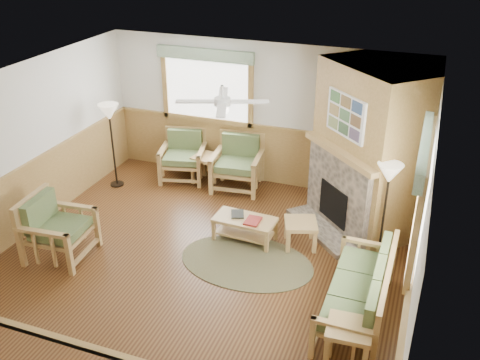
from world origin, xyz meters
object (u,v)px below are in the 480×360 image
(end_table_sofa, at_px, (347,345))
(armchair_left, at_px, (59,228))
(end_table_chairs, at_px, (208,169))
(footstool, at_px, (300,233))
(floor_lamp_right, at_px, (384,213))
(armchair_back_left, at_px, (183,156))
(sofa, at_px, (357,290))
(floor_lamp_left, at_px, (113,146))
(coffee_table, at_px, (245,229))
(armchair_back_right, at_px, (237,164))

(end_table_sofa, bearing_deg, armchair_left, 171.17)
(end_table_chairs, height_order, footstool, end_table_chairs)
(armchair_left, xyz_separation_m, floor_lamp_right, (4.54, 1.59, 0.31))
(armchair_back_left, bearing_deg, end_table_sofa, -57.90)
(sofa, relative_size, floor_lamp_right, 1.17)
(footstool, bearing_deg, end_table_chairs, 145.80)
(end_table_chairs, height_order, floor_lamp_left, floor_lamp_left)
(footstool, distance_m, floor_lamp_right, 1.34)
(coffee_table, distance_m, floor_lamp_right, 2.17)
(armchair_left, bearing_deg, armchair_back_left, -15.57)
(end_table_chairs, distance_m, floor_lamp_left, 1.83)
(sofa, height_order, end_table_sofa, sofa)
(armchair_left, distance_m, footstool, 3.68)
(armchair_back_left, height_order, floor_lamp_right, floor_lamp_right)
(armchair_back_left, bearing_deg, floor_lamp_right, -34.27)
(sofa, relative_size, floor_lamp_left, 1.14)
(armchair_left, bearing_deg, armchair_back_right, -34.05)
(coffee_table, bearing_deg, end_table_sofa, -43.27)
(footstool, relative_size, floor_lamp_right, 0.31)
(armchair_back_right, bearing_deg, sofa, -53.34)
(end_table_chairs, bearing_deg, floor_lamp_left, -155.85)
(armchair_back_right, relative_size, armchair_left, 1.01)
(sofa, xyz_separation_m, armchair_left, (-4.42, -0.17, 0.06))
(sofa, distance_m, end_table_sofa, 0.87)
(floor_lamp_right, bearing_deg, end_table_chairs, 156.93)
(coffee_table, relative_size, floor_lamp_left, 0.60)
(sofa, bearing_deg, footstool, -141.13)
(armchair_back_left, xyz_separation_m, end_table_sofa, (3.89, -3.75, -0.18))
(armchair_back_left, bearing_deg, floor_lamp_left, -160.21)
(footstool, bearing_deg, floor_lamp_right, 2.46)
(footstool, xyz_separation_m, floor_lamp_left, (-3.84, 0.80, 0.60))
(armchair_back_right, distance_m, floor_lamp_left, 2.35)
(armchair_back_left, relative_size, armchair_left, 0.95)
(armchair_back_left, relative_size, end_table_chairs, 1.68)
(footstool, height_order, floor_lamp_right, floor_lamp_right)
(armchair_back_left, bearing_deg, sofa, -50.90)
(coffee_table, relative_size, end_table_chairs, 1.76)
(coffee_table, relative_size, footstool, 1.98)
(armchair_back_right, relative_size, floor_lamp_right, 0.62)
(end_table_chairs, bearing_deg, armchair_back_right, 0.34)
(end_table_chairs, bearing_deg, sofa, -41.02)
(armchair_back_right, relative_size, end_table_sofa, 1.76)
(armchair_left, bearing_deg, floor_lamp_right, -75.62)
(coffee_table, height_order, floor_lamp_left, floor_lamp_left)
(end_table_chairs, xyz_separation_m, footstool, (2.24, -1.52, -0.06))
(armchair_back_right, height_order, end_table_sofa, armchair_back_right)
(sofa, xyz_separation_m, coffee_table, (-1.96, 1.22, -0.23))
(end_table_chairs, xyz_separation_m, end_table_sofa, (3.37, -3.75, 0.00))
(end_table_chairs, distance_m, end_table_sofa, 5.04)
(sofa, relative_size, end_table_sofa, 3.31)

